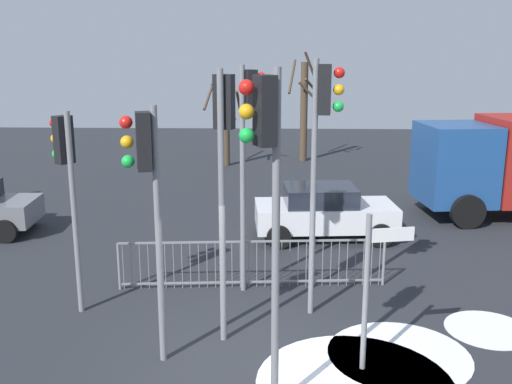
{
  "coord_description": "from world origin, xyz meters",
  "views": [
    {
      "loc": [
        0.46,
        -8.86,
        5.04
      ],
      "look_at": [
        0.08,
        2.63,
        2.25
      ],
      "focal_mm": 40.86,
      "sensor_mm": 36.0,
      "label": 1
    }
  ],
  "objects_px": {
    "direction_sign_post": "(371,284)",
    "car_white_near": "(324,211)",
    "traffic_light_rear_right": "(267,169)",
    "traffic_light_foreground_right": "(66,167)",
    "traffic_light_mid_right": "(322,132)",
    "bare_tree_centre": "(304,108)",
    "traffic_light_rear_left": "(147,179)",
    "traffic_light_mid_left": "(249,129)",
    "bare_tree_left": "(225,123)",
    "traffic_light_foreground_left": "(224,146)"
  },
  "relations": [
    {
      "from": "traffic_light_foreground_left",
      "to": "bare_tree_centre",
      "type": "height_order",
      "value": "bare_tree_centre"
    },
    {
      "from": "traffic_light_mid_left",
      "to": "bare_tree_centre",
      "type": "distance_m",
      "value": 15.47
    },
    {
      "from": "traffic_light_rear_left",
      "to": "traffic_light_mid_right",
      "type": "relative_size",
      "value": 0.86
    },
    {
      "from": "traffic_light_foreground_right",
      "to": "traffic_light_mid_right",
      "type": "bearing_deg",
      "value": -53.42
    },
    {
      "from": "direction_sign_post",
      "to": "traffic_light_mid_right",
      "type": "bearing_deg",
      "value": 95.92
    },
    {
      "from": "traffic_light_foreground_right",
      "to": "traffic_light_foreground_left",
      "type": "relative_size",
      "value": 0.83
    },
    {
      "from": "traffic_light_rear_right",
      "to": "bare_tree_left",
      "type": "xyz_separation_m",
      "value": [
        -2.11,
        18.42,
        -1.61
      ]
    },
    {
      "from": "direction_sign_post",
      "to": "bare_tree_centre",
      "type": "relative_size",
      "value": 0.52
    },
    {
      "from": "car_white_near",
      "to": "bare_tree_centre",
      "type": "distance_m",
      "value": 11.82
    },
    {
      "from": "traffic_light_foreground_left",
      "to": "traffic_light_rear_right",
      "type": "distance_m",
      "value": 2.36
    },
    {
      "from": "traffic_light_rear_right",
      "to": "traffic_light_foreground_right",
      "type": "bearing_deg",
      "value": 26.46
    },
    {
      "from": "traffic_light_foreground_right",
      "to": "bare_tree_centre",
      "type": "xyz_separation_m",
      "value": [
        5.28,
        16.46,
        -0.42
      ]
    },
    {
      "from": "traffic_light_foreground_right",
      "to": "car_white_near",
      "type": "xyz_separation_m",
      "value": [
        5.31,
        4.77,
        -2.15
      ]
    },
    {
      "from": "direction_sign_post",
      "to": "car_white_near",
      "type": "xyz_separation_m",
      "value": [
        -0.17,
        6.85,
        -0.72
      ]
    },
    {
      "from": "bare_tree_left",
      "to": "traffic_light_foreground_left",
      "type": "bearing_deg",
      "value": -85.18
    },
    {
      "from": "direction_sign_post",
      "to": "car_white_near",
      "type": "bearing_deg",
      "value": 79.65
    },
    {
      "from": "traffic_light_mid_left",
      "to": "traffic_light_rear_right",
      "type": "bearing_deg",
      "value": -20.88
    },
    {
      "from": "traffic_light_mid_left",
      "to": "traffic_light_foreground_left",
      "type": "distance_m",
      "value": 2.18
    },
    {
      "from": "bare_tree_left",
      "to": "traffic_light_rear_right",
      "type": "bearing_deg",
      "value": -83.45
    },
    {
      "from": "car_white_near",
      "to": "bare_tree_centre",
      "type": "bearing_deg",
      "value": 85.56
    },
    {
      "from": "car_white_near",
      "to": "traffic_light_foreground_right",
      "type": "bearing_deg",
      "value": -142.64
    },
    {
      "from": "car_white_near",
      "to": "traffic_light_rear_right",
      "type": "bearing_deg",
      "value": -104.9
    },
    {
      "from": "traffic_light_mid_left",
      "to": "car_white_near",
      "type": "xyz_separation_m",
      "value": [
        1.89,
        3.63,
        -2.73
      ]
    },
    {
      "from": "traffic_light_rear_right",
      "to": "direction_sign_post",
      "type": "relative_size",
      "value": 1.85
    },
    {
      "from": "traffic_light_foreground_right",
      "to": "direction_sign_post",
      "type": "distance_m",
      "value": 6.03
    },
    {
      "from": "traffic_light_mid_left",
      "to": "direction_sign_post",
      "type": "xyz_separation_m",
      "value": [
        2.06,
        -3.22,
        -2.02
      ]
    },
    {
      "from": "traffic_light_rear_right",
      "to": "car_white_near",
      "type": "height_order",
      "value": "traffic_light_rear_right"
    },
    {
      "from": "traffic_light_mid_right",
      "to": "direction_sign_post",
      "type": "xyz_separation_m",
      "value": [
        0.66,
        -2.06,
        -2.11
      ]
    },
    {
      "from": "car_white_near",
      "to": "traffic_light_rear_left",
      "type": "bearing_deg",
      "value": -121.07
    },
    {
      "from": "traffic_light_mid_right",
      "to": "traffic_light_foreground_left",
      "type": "bearing_deg",
      "value": -53.07
    },
    {
      "from": "traffic_light_mid_left",
      "to": "direction_sign_post",
      "type": "bearing_deg",
      "value": 6.13
    },
    {
      "from": "traffic_light_rear_left",
      "to": "direction_sign_post",
      "type": "relative_size",
      "value": 1.62
    },
    {
      "from": "traffic_light_foreground_left",
      "to": "bare_tree_left",
      "type": "height_order",
      "value": "traffic_light_foreground_left"
    },
    {
      "from": "traffic_light_foreground_left",
      "to": "car_white_near",
      "type": "bearing_deg",
      "value": 85.35
    },
    {
      "from": "traffic_light_mid_right",
      "to": "traffic_light_rear_right",
      "type": "distance_m",
      "value": 3.38
    },
    {
      "from": "traffic_light_mid_left",
      "to": "traffic_light_foreground_left",
      "type": "bearing_deg",
      "value": -34.84
    },
    {
      "from": "traffic_light_rear_left",
      "to": "car_white_near",
      "type": "distance_m",
      "value": 7.85
    },
    {
      "from": "traffic_light_foreground_right",
      "to": "traffic_light_foreground_left",
      "type": "distance_m",
      "value": 3.31
    },
    {
      "from": "traffic_light_rear_left",
      "to": "traffic_light_mid_left",
      "type": "distance_m",
      "value": 3.42
    },
    {
      "from": "traffic_light_foreground_right",
      "to": "bare_tree_left",
      "type": "distance_m",
      "value": 15.29
    },
    {
      "from": "traffic_light_rear_left",
      "to": "traffic_light_rear_right",
      "type": "distance_m",
      "value": 2.34
    },
    {
      "from": "traffic_light_foreground_right",
      "to": "direction_sign_post",
      "type": "relative_size",
      "value": 1.52
    },
    {
      "from": "traffic_light_mid_left",
      "to": "car_white_near",
      "type": "height_order",
      "value": "traffic_light_mid_left"
    },
    {
      "from": "traffic_light_mid_right",
      "to": "traffic_light_foreground_left",
      "type": "distance_m",
      "value": 1.99
    },
    {
      "from": "car_white_near",
      "to": "bare_tree_left",
      "type": "distance_m",
      "value": 11.05
    },
    {
      "from": "traffic_light_rear_left",
      "to": "traffic_light_foreground_right",
      "type": "relative_size",
      "value": 1.07
    },
    {
      "from": "traffic_light_mid_left",
      "to": "direction_sign_post",
      "type": "distance_m",
      "value": 4.32
    },
    {
      "from": "traffic_light_foreground_right",
      "to": "direction_sign_post",
      "type": "bearing_deg",
      "value": -73.95
    },
    {
      "from": "traffic_light_mid_right",
      "to": "bare_tree_centre",
      "type": "distance_m",
      "value": 16.53
    },
    {
      "from": "traffic_light_rear_right",
      "to": "direction_sign_post",
      "type": "xyz_separation_m",
      "value": [
        1.63,
        1.18,
        -2.07
      ]
    }
  ]
}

